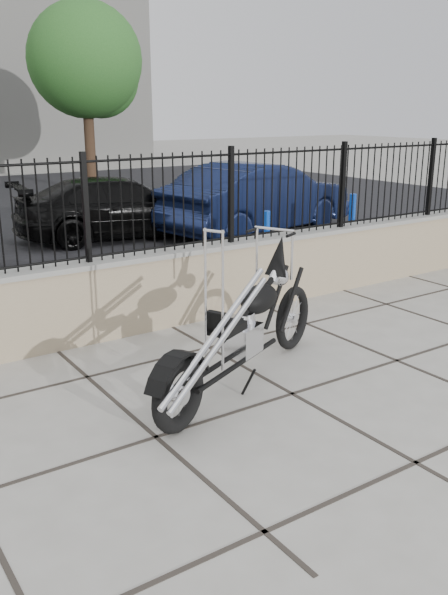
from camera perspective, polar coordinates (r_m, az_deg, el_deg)
The scene contains 9 objects.
ground_plane at distance 6.23m, azimuth 6.21°, elevation -8.68°, with size 90.00×90.00×0.00m, color #99968E.
retaining_wall at distance 8.00m, azimuth -5.28°, elevation 0.83°, with size 14.00×0.36×0.96m, color gray.
iron_fence at distance 7.78m, azimuth -5.49°, elevation 8.51°, with size 14.00×0.08×1.20m, color black.
chopper_motorcycle at distance 6.07m, azimuth 1.59°, elevation -0.68°, with size 2.83×0.50×1.70m, color black, non-canonical shape.
car_black at distance 13.66m, azimuth -9.32°, elevation 8.04°, with size 1.81×4.44×1.29m, color black.
car_blue at distance 13.97m, azimuth 3.13°, elevation 8.97°, with size 1.64×4.71×1.55m, color #0F1737.
bollard_b at distance 10.93m, azimuth 3.85°, elevation 5.27°, with size 0.12×0.12×0.99m, color blue.
bollard_c at distance 12.66m, azimuth 11.48°, elevation 6.76°, with size 0.13×0.13×1.08m, color #0A42A2.
tree_right at distance 21.98m, azimuth -12.52°, elevation 20.71°, with size 3.65×3.65×6.16m.
Camera 1 is at (-3.69, -4.25, 2.67)m, focal length 38.00 mm.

